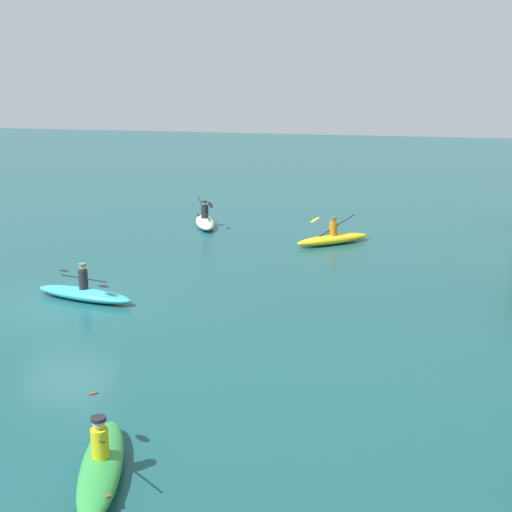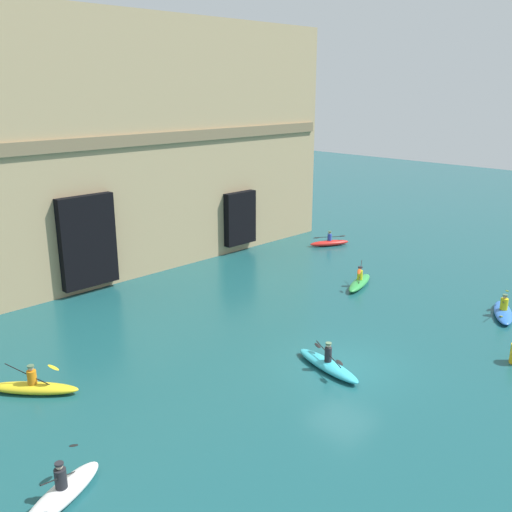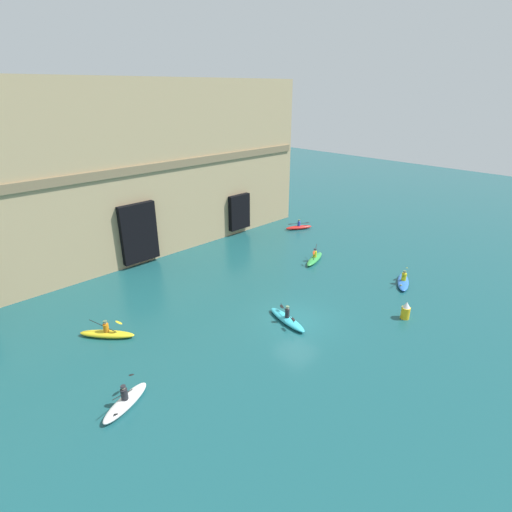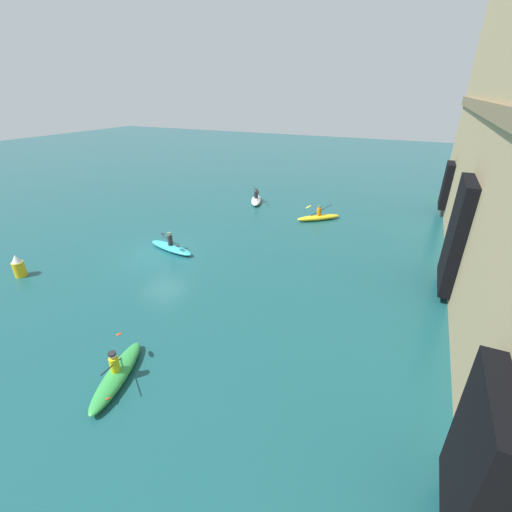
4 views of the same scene
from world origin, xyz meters
The scene contains 8 objects.
ground_plane centered at (0.00, 0.00, 0.00)m, with size 120.00×120.00×0.00m, color #195156.
cliff_bluff centered at (-2.84, 18.15, 7.26)m, with size 37.95×6.69×14.58m.
kayak_cyan centered at (-0.65, 0.32, 0.22)m, with size 1.40×3.46×1.15m.
kayak_red centered at (13.75, 11.51, 0.23)m, with size 2.82×1.94×1.04m.
kayak_blue centered at (9.72, -2.27, 0.21)m, with size 3.14×2.15×1.11m.
kayak_yellow centered at (-9.62, 6.75, 0.23)m, with size 2.73×2.98×1.19m.
kayak_white centered at (-11.53, 0.75, 0.25)m, with size 2.97×1.84×1.27m.
kayak_green centered at (8.29, 5.12, 0.24)m, with size 3.28×1.70×1.28m.
Camera 2 is at (-16.88, -11.98, 10.71)m, focal length 40.00 mm.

